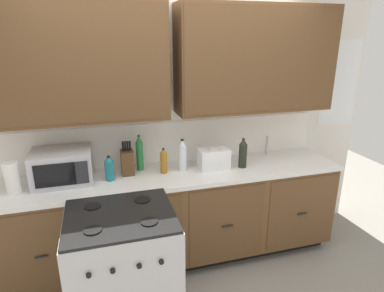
{
  "coord_description": "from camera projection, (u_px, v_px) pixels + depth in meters",
  "views": [
    {
      "loc": [
        -0.63,
        -2.39,
        2.11
      ],
      "look_at": [
        0.14,
        0.27,
        1.18
      ],
      "focal_mm": 30.69,
      "sensor_mm": 36.0,
      "label": 1
    }
  ],
  "objects": [
    {
      "name": "bottle_green",
      "position": [
        140.0,
        153.0,
        2.99
      ],
      "size": [
        0.06,
        0.06,
        0.34
      ],
      "color": "#237A38",
      "rests_on": "counter_run"
    },
    {
      "name": "microwave",
      "position": [
        62.0,
        166.0,
        2.75
      ],
      "size": [
        0.48,
        0.37,
        0.28
      ],
      "color": "#B7B7BC",
      "rests_on": "counter_run"
    },
    {
      "name": "toaster",
      "position": [
        214.0,
        158.0,
        3.06
      ],
      "size": [
        0.28,
        0.18,
        0.19
      ],
      "color": "white",
      "rests_on": "counter_run"
    },
    {
      "name": "sink_faucet",
      "position": [
        267.0,
        145.0,
        3.42
      ],
      "size": [
        0.02,
        0.02,
        0.2
      ],
      "primitive_type": "cylinder",
      "color": "#B2B5BA",
      "rests_on": "counter_run"
    },
    {
      "name": "ground_plane",
      "position": [
        186.0,
        278.0,
        3.01
      ],
      "size": [
        8.0,
        8.0,
        0.0
      ],
      "primitive_type": "plane",
      "color": "gray"
    },
    {
      "name": "paper_towel_roll",
      "position": [
        12.0,
        178.0,
        2.56
      ],
      "size": [
        0.12,
        0.12,
        0.26
      ],
      "primitive_type": "cylinder",
      "color": "white",
      "rests_on": "counter_run"
    },
    {
      "name": "bottle_teal",
      "position": [
        109.0,
        168.0,
        2.79
      ],
      "size": [
        0.08,
        0.08,
        0.22
      ],
      "color": "#1E707A",
      "rests_on": "counter_run"
    },
    {
      "name": "bottle_clear",
      "position": [
        182.0,
        155.0,
        2.99
      ],
      "size": [
        0.08,
        0.08,
        0.3
      ],
      "color": "silver",
      "rests_on": "counter_run"
    },
    {
      "name": "knife_block",
      "position": [
        127.0,
        162.0,
        2.92
      ],
      "size": [
        0.11,
        0.14,
        0.31
      ],
      "color": "#52361E",
      "rests_on": "counter_run"
    },
    {
      "name": "counter_run",
      "position": [
        178.0,
        216.0,
        3.13
      ],
      "size": [
        3.12,
        0.64,
        0.93
      ],
      "color": "black",
      "rests_on": "ground_plane"
    },
    {
      "name": "stove_range",
      "position": [
        124.0,
        271.0,
        2.41
      ],
      "size": [
        0.76,
        0.68,
        0.95
      ],
      "color": "#B7B7BC",
      "rests_on": "ground_plane"
    },
    {
      "name": "bottle_amber",
      "position": [
        164.0,
        161.0,
        2.95
      ],
      "size": [
        0.06,
        0.06,
        0.24
      ],
      "color": "#9E6619",
      "rests_on": "counter_run"
    },
    {
      "name": "wall_unit",
      "position": [
        171.0,
        88.0,
        2.93
      ],
      "size": [
        4.29,
        0.4,
        2.46
      ],
      "color": "white",
      "rests_on": "ground_plane"
    },
    {
      "name": "bottle_dark",
      "position": [
        243.0,
        153.0,
        3.07
      ],
      "size": [
        0.08,
        0.08,
        0.28
      ],
      "color": "black",
      "rests_on": "counter_run"
    }
  ]
}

